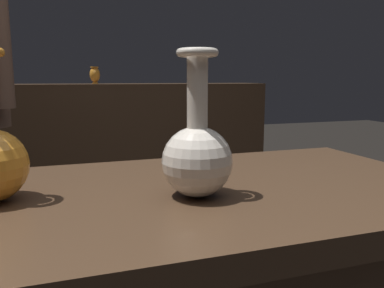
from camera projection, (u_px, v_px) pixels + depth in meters
The scene contains 3 objects.
back_display_shelf at pixel (97, 150), 2.94m from camera, with size 2.60×0.40×0.99m.
vase_centerpiece at pixel (197, 153), 0.76m from camera, with size 0.14×0.14×0.29m.
shelf_vase_center at pixel (95, 75), 2.80m from camera, with size 0.07×0.07×0.12m.
Camera 1 is at (-0.25, -0.76, 1.03)m, focal length 36.49 mm.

